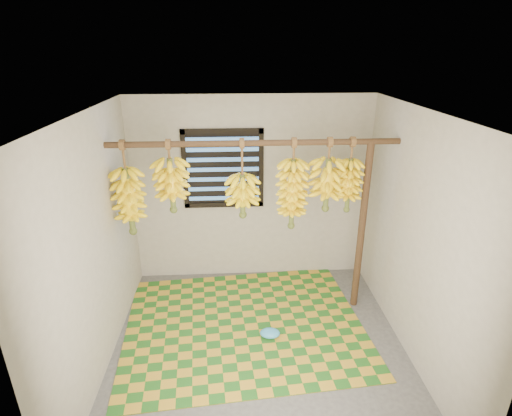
{
  "coord_description": "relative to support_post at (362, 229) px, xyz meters",
  "views": [
    {
      "loc": [
        -0.23,
        -3.28,
        2.91
      ],
      "look_at": [
        0.0,
        0.55,
        1.35
      ],
      "focal_mm": 28.0,
      "sensor_mm": 36.0,
      "label": 1
    }
  ],
  "objects": [
    {
      "name": "wall_back",
      "position": [
        -1.2,
        0.8,
        0.2
      ],
      "size": [
        3.0,
        0.01,
        2.4
      ],
      "primitive_type": "cube",
      "color": "gray",
      "rests_on": "floor"
    },
    {
      "name": "plastic_bag",
      "position": [
        -1.07,
        -0.54,
        -0.95
      ],
      "size": [
        0.24,
        0.18,
        0.09
      ],
      "primitive_type": "ellipsoid",
      "rotation": [
        0.0,
        0.0,
        -0.12
      ],
      "color": "#3B9DDC",
      "rests_on": "woven_mat"
    },
    {
      "name": "banana_bunch_a",
      "position": [
        -2.53,
        0.0,
        0.4
      ],
      "size": [
        0.33,
        0.33,
        1.02
      ],
      "color": "brown",
      "rests_on": "hanging_pole"
    },
    {
      "name": "hanging_pole",
      "position": [
        -1.2,
        0.0,
        1.0
      ],
      "size": [
        3.0,
        0.06,
        0.06
      ],
      "primitive_type": "cylinder",
      "rotation": [
        0.0,
        1.57,
        0.0
      ],
      "color": "#482F1B",
      "rests_on": "wall_left"
    },
    {
      "name": "floor",
      "position": [
        -1.2,
        -0.7,
        -1.0
      ],
      "size": [
        3.0,
        3.0,
        0.01
      ],
      "primitive_type": "cube",
      "color": "#464646",
      "rests_on": "ground"
    },
    {
      "name": "banana_bunch_f",
      "position": [
        -0.19,
        0.0,
        0.53
      ],
      "size": [
        0.29,
        0.29,
        0.82
      ],
      "color": "brown",
      "rests_on": "hanging_pole"
    },
    {
      "name": "wall_right",
      "position": [
        0.3,
        -0.7,
        0.2
      ],
      "size": [
        0.01,
        3.0,
        2.4
      ],
      "primitive_type": "cube",
      "color": "gray",
      "rests_on": "floor"
    },
    {
      "name": "banana_bunch_e",
      "position": [
        -0.43,
        0.0,
        0.54
      ],
      "size": [
        0.37,
        0.37,
        0.8
      ],
      "color": "brown",
      "rests_on": "hanging_pole"
    },
    {
      "name": "wall_left",
      "position": [
        -2.71,
        -0.7,
        0.2
      ],
      "size": [
        0.01,
        3.0,
        2.4
      ],
      "primitive_type": "cube",
      "color": "gray",
      "rests_on": "floor"
    },
    {
      "name": "banana_bunch_c",
      "position": [
        -1.33,
        0.0,
        0.43
      ],
      "size": [
        0.35,
        0.35,
        0.86
      ],
      "color": "brown",
      "rests_on": "hanging_pole"
    },
    {
      "name": "support_post",
      "position": [
        0.0,
        0.0,
        0.0
      ],
      "size": [
        0.08,
        0.08,
        2.0
      ],
      "primitive_type": "cylinder",
      "color": "#482F1B",
      "rests_on": "floor"
    },
    {
      "name": "banana_bunch_b",
      "position": [
        -2.07,
        0.0,
        0.56
      ],
      "size": [
        0.36,
        0.36,
        0.78
      ],
      "color": "brown",
      "rests_on": "hanging_pole"
    },
    {
      "name": "woven_mat",
      "position": [
        -1.34,
        -0.31,
        -0.99
      ],
      "size": [
        2.77,
        2.3,
        0.01
      ],
      "primitive_type": "cube",
      "rotation": [
        0.0,
        0.0,
        0.08
      ],
      "color": "#22601C",
      "rests_on": "floor"
    },
    {
      "name": "ceiling",
      "position": [
        -1.2,
        -0.7,
        1.4
      ],
      "size": [
        3.0,
        3.0,
        0.01
      ],
      "primitive_type": "cube",
      "color": "silver",
      "rests_on": "wall_back"
    },
    {
      "name": "window",
      "position": [
        -1.55,
        0.78,
        0.5
      ],
      "size": [
        1.0,
        0.04,
        1.0
      ],
      "color": "black",
      "rests_on": "wall_back"
    },
    {
      "name": "banana_bunch_d",
      "position": [
        -0.8,
        0.0,
        0.44
      ],
      "size": [
        0.33,
        0.33,
        1.0
      ],
      "color": "brown",
      "rests_on": "hanging_pole"
    }
  ]
}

